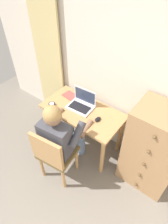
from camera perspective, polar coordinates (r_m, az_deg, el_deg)
wall_back at (r=2.36m, az=14.11°, el=10.01°), size 4.80×0.05×2.50m
curtain_panel at (r=3.07m, az=-10.37°, el=15.40°), size 0.53×0.03×2.18m
desk at (r=2.71m, az=-0.40°, el=-1.27°), size 1.11×0.57×0.72m
dresser at (r=2.49m, az=19.39°, el=-10.33°), size 0.61×0.50×1.19m
chair at (r=2.45m, az=-8.66°, el=-11.90°), size 0.47×0.45×0.90m
person_seated at (r=2.39m, az=-6.47°, el=-6.36°), size 0.58×0.62×1.22m
laptop at (r=2.65m, az=-0.64°, el=2.55°), size 0.36×0.27×0.24m
computer_mouse at (r=2.49m, az=4.02°, el=-2.12°), size 0.06×0.10×0.03m
desk_clock at (r=2.72m, az=-9.33°, el=2.21°), size 0.09×0.09×0.03m
notebook_pad at (r=2.85m, az=-4.00°, el=4.75°), size 0.23×0.18×0.01m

